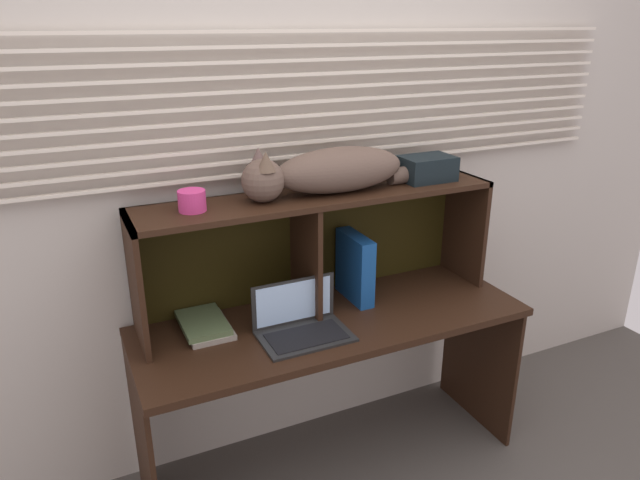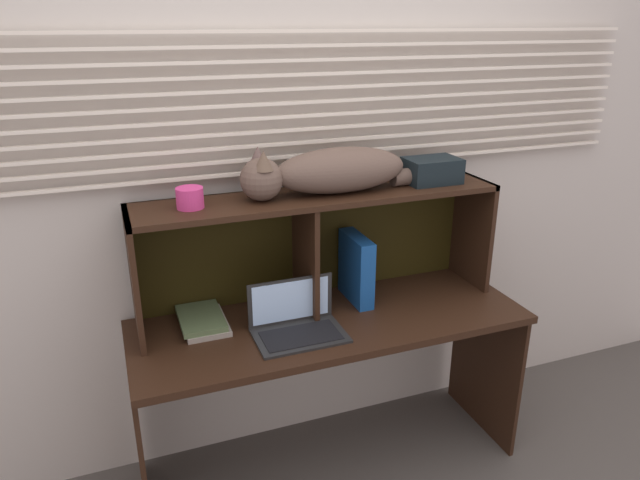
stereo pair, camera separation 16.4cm
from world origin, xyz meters
TOP-DOWN VIEW (x-y plane):
  - back_panel_with_blinds at (0.00, 0.55)m, footprint 4.40×0.08m
  - desk at (0.00, 0.23)m, footprint 1.55×0.55m
  - hutch_shelf_unit at (-0.01, 0.39)m, footprint 1.44×0.29m
  - cat at (0.04, 0.36)m, footprint 0.88×0.20m
  - laptop at (-0.16, 0.18)m, footprint 0.33×0.22m
  - binder_upright at (0.16, 0.36)m, footprint 0.06×0.23m
  - book_stack at (-0.48, 0.36)m, footprint 0.18×0.25m
  - small_basket at (-0.49, 0.36)m, footprint 0.10×0.10m
  - storage_box at (0.49, 0.36)m, footprint 0.22×0.15m

SIDE VIEW (x-z plane):
  - desk at x=0.00m, z-range 0.23..0.93m
  - book_stack at x=-0.48m, z-range 0.71..0.75m
  - laptop at x=-0.16m, z-range 0.65..0.84m
  - binder_upright at x=0.16m, z-range 0.71..0.99m
  - hutch_shelf_unit at x=-0.01m, z-range 0.80..1.27m
  - small_basket at x=-0.49m, z-range 1.18..1.26m
  - storage_box at x=0.49m, z-range 1.18..1.28m
  - back_panel_with_blinds at x=0.00m, z-range 0.01..2.51m
  - cat at x=0.04m, z-range 1.17..1.37m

